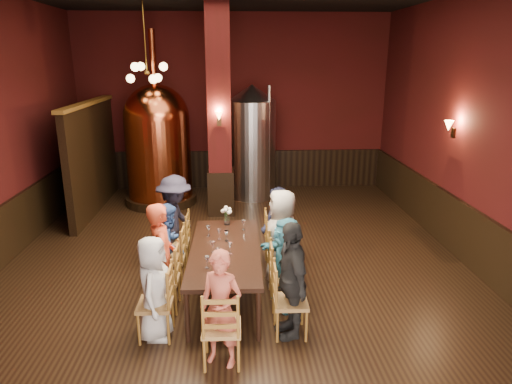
{
  "coord_description": "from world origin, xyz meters",
  "views": [
    {
      "loc": [
        -0.02,
        -7.07,
        3.41
      ],
      "look_at": [
        0.35,
        0.2,
        1.25
      ],
      "focal_mm": 32.0,
      "sensor_mm": 36.0,
      "label": 1
    }
  ],
  "objects_px": {
    "person_1": "(162,257)",
    "person_0": "(154,288)",
    "dining_table": "(225,253)",
    "copper_kettle": "(158,143)",
    "rose_vase": "(227,213)",
    "person_2": "(170,246)",
    "steel_vessel": "(252,142)"
  },
  "relations": [
    {
      "from": "person_1",
      "to": "person_2",
      "type": "relative_size",
      "value": 1.17
    },
    {
      "from": "dining_table",
      "to": "person_0",
      "type": "height_order",
      "value": "person_0"
    },
    {
      "from": "person_0",
      "to": "person_1",
      "type": "bearing_deg",
      "value": 4.2
    },
    {
      "from": "person_2",
      "to": "rose_vase",
      "type": "distance_m",
      "value": 1.12
    },
    {
      "from": "person_0",
      "to": "person_2",
      "type": "xyz_separation_m",
      "value": [
        0.02,
        1.33,
        -0.01
      ]
    },
    {
      "from": "dining_table",
      "to": "copper_kettle",
      "type": "distance_m",
      "value": 4.96
    },
    {
      "from": "dining_table",
      "to": "person_1",
      "type": "bearing_deg",
      "value": -158.78
    },
    {
      "from": "person_1",
      "to": "rose_vase",
      "type": "xyz_separation_m",
      "value": [
        0.87,
        1.32,
        0.18
      ]
    },
    {
      "from": "person_0",
      "to": "copper_kettle",
      "type": "relative_size",
      "value": 0.34
    },
    {
      "from": "person_1",
      "to": "dining_table",
      "type": "bearing_deg",
      "value": -85.01
    },
    {
      "from": "dining_table",
      "to": "person_2",
      "type": "height_order",
      "value": "person_2"
    },
    {
      "from": "dining_table",
      "to": "rose_vase",
      "type": "height_order",
      "value": "rose_vase"
    },
    {
      "from": "steel_vessel",
      "to": "dining_table",
      "type": "bearing_deg",
      "value": -96.91
    },
    {
      "from": "dining_table",
      "to": "rose_vase",
      "type": "relative_size",
      "value": 7.65
    },
    {
      "from": "person_2",
      "to": "steel_vessel",
      "type": "distance_m",
      "value": 4.96
    },
    {
      "from": "copper_kettle",
      "to": "rose_vase",
      "type": "bearing_deg",
      "value": -65.58
    },
    {
      "from": "person_1",
      "to": "person_2",
      "type": "height_order",
      "value": "person_1"
    },
    {
      "from": "person_0",
      "to": "person_2",
      "type": "relative_size",
      "value": 1.01
    },
    {
      "from": "person_0",
      "to": "copper_kettle",
      "type": "distance_m",
      "value": 5.71
    },
    {
      "from": "person_2",
      "to": "rose_vase",
      "type": "relative_size",
      "value": 4.23
    },
    {
      "from": "person_2",
      "to": "steel_vessel",
      "type": "bearing_deg",
      "value": -6.85
    },
    {
      "from": "person_0",
      "to": "person_1",
      "type": "distance_m",
      "value": 0.68
    },
    {
      "from": "person_1",
      "to": "rose_vase",
      "type": "bearing_deg",
      "value": -48.84
    },
    {
      "from": "person_1",
      "to": "copper_kettle",
      "type": "bearing_deg",
      "value": -6.43
    },
    {
      "from": "dining_table",
      "to": "steel_vessel",
      "type": "xyz_separation_m",
      "value": [
        0.61,
        5.03,
        0.71
      ]
    },
    {
      "from": "person_0",
      "to": "person_1",
      "type": "relative_size",
      "value": 0.86
    },
    {
      "from": "person_0",
      "to": "steel_vessel",
      "type": "xyz_separation_m",
      "value": [
        1.48,
        6.02,
        0.72
      ]
    },
    {
      "from": "steel_vessel",
      "to": "person_0",
      "type": "bearing_deg",
      "value": -103.77
    },
    {
      "from": "person_0",
      "to": "steel_vessel",
      "type": "bearing_deg",
      "value": -8.68
    },
    {
      "from": "dining_table",
      "to": "person_0",
      "type": "bearing_deg",
      "value": -130.36
    },
    {
      "from": "steel_vessel",
      "to": "copper_kettle",
      "type": "bearing_deg",
      "value": -169.54
    },
    {
      "from": "person_1",
      "to": "person_0",
      "type": "bearing_deg",
      "value": 163.77
    }
  ]
}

